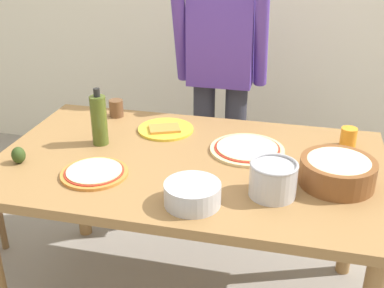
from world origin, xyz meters
TOP-DOWN VIEW (x-y plane):
  - dining_table at (0.00, 0.00)m, footprint 1.60×0.96m
  - person_cook at (-0.01, 0.76)m, footprint 0.49×0.25m
  - pizza_raw_on_board at (0.22, 0.14)m, footprint 0.32×0.32m
  - pizza_cooked_on_tray at (-0.33, -0.21)m, footprint 0.26×0.26m
  - plate_with_slice at (-0.18, 0.27)m, footprint 0.26×0.26m
  - popcorn_bowl at (0.58, -0.06)m, footprint 0.28×0.28m
  - mixing_bowl_steel at (0.09, -0.32)m, footprint 0.20×0.20m
  - olive_oil_bottle at (-0.42, 0.06)m, footprint 0.07×0.07m
  - steel_pot at (0.36, -0.20)m, footprint 0.17×0.17m
  - cup_orange at (0.64, 0.29)m, footprint 0.07×0.07m
  - cup_small_brown at (-0.47, 0.38)m, footprint 0.07×0.07m
  - avocado at (-0.67, -0.19)m, footprint 0.06×0.06m

SIDE VIEW (x-z plane):
  - dining_table at x=0.00m, z-range 0.29..1.05m
  - plate_with_slice at x=-0.18m, z-range 0.76..0.78m
  - pizza_raw_on_board at x=0.22m, z-range 0.76..0.78m
  - pizza_cooked_on_tray at x=-0.33m, z-range 0.76..0.78m
  - avocado at x=-0.67m, z-range 0.76..0.83m
  - mixing_bowl_steel at x=0.09m, z-range 0.76..0.84m
  - cup_orange at x=0.64m, z-range 0.76..0.84m
  - cup_small_brown at x=-0.47m, z-range 0.76..0.84m
  - popcorn_bowl at x=0.58m, z-range 0.76..0.88m
  - steel_pot at x=0.36m, z-range 0.76..0.89m
  - olive_oil_bottle at x=-0.42m, z-range 0.75..1.00m
  - person_cook at x=-0.01m, z-range 0.13..1.75m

